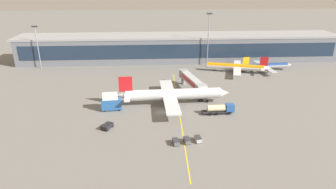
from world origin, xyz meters
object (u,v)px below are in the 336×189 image
(main_airliner, at_px, (173,94))
(pushback_tug, at_px, (107,126))
(catering_lift, at_px, (111,102))
(commuter_jet_near, at_px, (266,66))
(baggage_cart_1, at_px, (187,140))
(commuter_jet_far, at_px, (236,67))
(baggage_cart_0, at_px, (176,142))
(fuel_tanker, at_px, (220,109))
(baggage_cart_2, at_px, (198,139))

(main_airliner, xyz_separation_m, pushback_tug, (-21.18, -17.47, -2.92))
(catering_lift, xyz_separation_m, commuter_jet_near, (70.45, 42.40, -0.55))
(commuter_jet_near, bearing_deg, catering_lift, -148.96)
(baggage_cart_1, xyz_separation_m, commuter_jet_near, (46.96, 65.56, 1.73))
(pushback_tug, bearing_deg, commuter_jet_far, 44.81)
(commuter_jet_far, bearing_deg, baggage_cart_0, -118.10)
(main_airliner, distance_m, baggage_cart_1, 27.51)
(main_airliner, relative_size, baggage_cart_1, 14.45)
(baggage_cart_1, relative_size, commuter_jet_near, 0.11)
(catering_lift, bearing_deg, baggage_cart_1, -44.60)
(catering_lift, xyz_separation_m, baggage_cart_1, (23.49, -23.16, -2.28))
(catering_lift, height_order, commuter_jet_far, commuter_jet_far)
(commuter_jet_far, bearing_deg, pushback_tug, -135.19)
(catering_lift, relative_size, baggage_cart_0, 2.44)
(baggage_cart_0, bearing_deg, fuel_tanker, 48.51)
(commuter_jet_far, height_order, commuter_jet_near, commuter_jet_far)
(fuel_tanker, xyz_separation_m, catering_lift, (-36.91, 4.97, 1.32))
(pushback_tug, xyz_separation_m, catering_lift, (-0.31, 13.36, 2.22))
(main_airliner, xyz_separation_m, catering_lift, (-21.48, -4.11, -0.70))
(catering_lift, relative_size, baggage_cart_1, 2.44)
(baggage_cart_1, height_order, commuter_jet_near, commuter_jet_near)
(baggage_cart_1, relative_size, commuter_jet_far, 0.09)
(fuel_tanker, height_order, baggage_cart_0, fuel_tanker)
(pushback_tug, height_order, baggage_cart_0, baggage_cart_0)
(pushback_tug, relative_size, baggage_cart_1, 1.54)
(baggage_cart_0, relative_size, commuter_jet_far, 0.09)
(fuel_tanker, bearing_deg, commuter_jet_far, 68.68)
(catering_lift, bearing_deg, pushback_tug, -88.69)
(baggage_cart_1, bearing_deg, catering_lift, 135.40)
(pushback_tug, distance_m, catering_lift, 13.55)
(baggage_cart_1, bearing_deg, fuel_tanker, 53.58)
(baggage_cart_1, xyz_separation_m, commuter_jet_far, (31.26, 63.89, 1.99))
(baggage_cart_1, bearing_deg, main_airliner, 94.21)
(baggage_cart_0, bearing_deg, catering_lift, 130.62)
(catering_lift, bearing_deg, commuter_jet_far, 36.64)
(main_airliner, distance_m, baggage_cart_0, 28.01)
(fuel_tanker, relative_size, baggage_cart_0, 3.78)
(catering_lift, distance_m, baggage_cart_1, 33.07)
(fuel_tanker, distance_m, pushback_tug, 37.57)
(baggage_cart_0, bearing_deg, main_airliner, 87.64)
(commuter_jet_near, bearing_deg, baggage_cart_2, -123.97)
(baggage_cart_1, bearing_deg, baggage_cart_0, -170.08)
(baggage_cart_0, xyz_separation_m, commuter_jet_near, (50.11, 66.12, 1.73))
(baggage_cart_2, height_order, commuter_jet_near, commuter_jet_near)
(pushback_tug, bearing_deg, baggage_cart_1, -22.91)
(fuel_tanker, height_order, pushback_tug, fuel_tanker)
(baggage_cart_2, bearing_deg, pushback_tug, 160.65)
(baggage_cart_1, bearing_deg, baggage_cart_2, 9.92)
(fuel_tanker, bearing_deg, main_airliner, 149.51)
(baggage_cart_2, xyz_separation_m, commuter_jet_far, (28.11, 63.34, 1.99))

